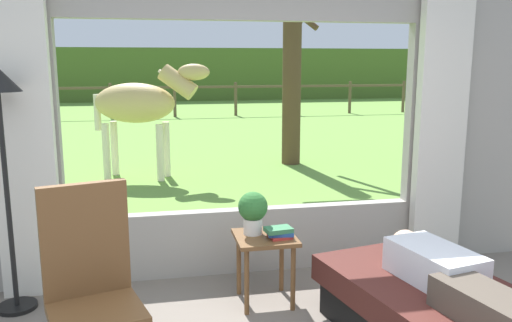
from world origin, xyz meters
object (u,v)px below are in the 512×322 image
at_px(book_stack, 279,232).
at_px(floor_lamp_left, 0,115).
at_px(potted_plant, 253,210).
at_px(horse, 140,104).
at_px(pasture_tree, 292,70).
at_px(recliner_sofa, 444,322).
at_px(rocking_chair, 92,288).
at_px(side_table, 265,248).
at_px(reclining_person, 452,278).

distance_m(book_stack, floor_lamp_left, 2.11).
bearing_deg(potted_plant, horse, 101.16).
xyz_separation_m(horse, pasture_tree, (2.55, 0.67, 0.49)).
bearing_deg(recliner_sofa, pasture_tree, 71.92).
relative_size(rocking_chair, pasture_tree, 0.34).
relative_size(rocking_chair, book_stack, 5.19).
relative_size(side_table, horse, 0.29).
xyz_separation_m(side_table, floor_lamp_left, (-1.81, 0.25, 0.99)).
relative_size(book_stack, pasture_tree, 0.07).
bearing_deg(pasture_tree, side_table, -107.25).
bearing_deg(book_stack, horse, 102.94).
height_order(side_table, book_stack, book_stack).
height_order(recliner_sofa, horse, horse).
distance_m(side_table, book_stack, 0.17).
bearing_deg(recliner_sofa, book_stack, 122.17).
bearing_deg(floor_lamp_left, side_table, -7.81).
xyz_separation_m(potted_plant, floor_lamp_left, (-1.73, 0.19, 0.72)).
bearing_deg(recliner_sofa, horse, 97.41).
height_order(book_stack, horse, horse).
distance_m(rocking_chair, potted_plant, 1.35).
relative_size(reclining_person, rocking_chair, 1.28).
xyz_separation_m(recliner_sofa, book_stack, (-0.82, 0.86, 0.34)).
distance_m(potted_plant, horse, 4.52).
xyz_separation_m(recliner_sofa, floor_lamp_left, (-2.72, 1.17, 1.20)).
distance_m(recliner_sofa, horse, 5.78).
height_order(side_table, pasture_tree, pasture_tree).
relative_size(rocking_chair, side_table, 2.15).
relative_size(floor_lamp_left, horse, 0.97).
bearing_deg(reclining_person, rocking_chair, 162.20).
relative_size(potted_plant, pasture_tree, 0.10).
bearing_deg(side_table, book_stack, -35.04).
height_order(book_stack, pasture_tree, pasture_tree).
xyz_separation_m(rocking_chair, pasture_tree, (2.75, 5.89, 1.10)).
xyz_separation_m(recliner_sofa, side_table, (-0.92, 0.92, 0.21)).
bearing_deg(pasture_tree, book_stack, -106.13).
height_order(reclining_person, pasture_tree, pasture_tree).
distance_m(recliner_sofa, book_stack, 1.24).
distance_m(reclining_person, side_table, 1.34).
bearing_deg(floor_lamp_left, book_stack, -9.33).
height_order(reclining_person, potted_plant, potted_plant).
relative_size(side_table, floor_lamp_left, 0.30).
relative_size(book_stack, horse, 0.12).
relative_size(rocking_chair, potted_plant, 3.50).
xyz_separation_m(reclining_person, potted_plant, (-1.00, 1.03, 0.18)).
relative_size(side_table, book_stack, 2.41).
bearing_deg(horse, rocking_chair, 16.59).
bearing_deg(pasture_tree, rocking_chair, -115.00).
height_order(recliner_sofa, side_table, side_table).
bearing_deg(reclining_person, floor_lamp_left, 144.18).
relative_size(recliner_sofa, pasture_tree, 0.56).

